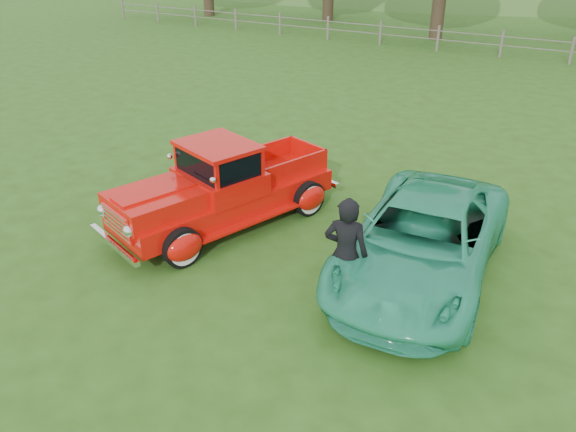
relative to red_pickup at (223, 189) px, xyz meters
The scene contains 6 objects.
ground 2.72m from the red_pickup, 55.74° to the right, with size 140.00×140.00×0.00m, color #294D14.
distant_hills 57.63m from the red_pickup, 92.62° to the left, with size 116.00×60.00×18.00m.
fence_line 19.91m from the red_pickup, 85.79° to the left, with size 48.00×0.12×1.20m.
red_pickup is the anchor object (origin of this frame).
teal_sedan 4.13m from the red_pickup, ahead, with size 2.35×5.09×1.42m, color #28A276.
man 3.60m from the red_pickup, 21.58° to the right, with size 0.71×0.46×1.94m, color black.
Camera 1 is at (4.87, -6.12, 5.56)m, focal length 35.00 mm.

